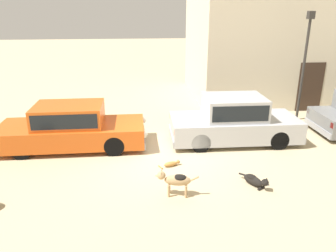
{
  "coord_description": "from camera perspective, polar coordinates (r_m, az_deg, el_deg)",
  "views": [
    {
      "loc": [
        -0.76,
        -9.01,
        4.26
      ],
      "look_at": [
        0.14,
        0.2,
        0.9
      ],
      "focal_mm": 35.01,
      "sensor_mm": 36.0,
      "label": 1
    }
  ],
  "objects": [
    {
      "name": "stray_dog_spotted",
      "position": [
        8.64,
        14.89,
        -9.12
      ],
      "size": [
        0.56,
        0.88,
        0.35
      ],
      "rotation": [
        0.0,
        0.0,
        5.24
      ],
      "color": "black",
      "rests_on": "ground_plane"
    },
    {
      "name": "ground_plane",
      "position": [
        9.99,
        -0.71,
        -5.28
      ],
      "size": [
        80.0,
        80.0,
        0.0
      ],
      "primitive_type": "plane",
      "color": "tan"
    },
    {
      "name": "stray_cat",
      "position": [
        9.37,
        0.58,
        -6.61
      ],
      "size": [
        0.64,
        0.32,
        0.15
      ],
      "rotation": [
        0.0,
        0.0,
        0.32
      ],
      "color": "#B77F3D",
      "rests_on": "ground_plane"
    },
    {
      "name": "stray_dog_tan",
      "position": [
        7.85,
        1.29,
        -9.32
      ],
      "size": [
        1.04,
        0.33,
        0.66
      ],
      "rotation": [
        0.0,
        0.0,
        2.97
      ],
      "color": "tan",
      "rests_on": "ground_plane"
    },
    {
      "name": "parked_sedan_nearest",
      "position": [
        10.83,
        -16.51,
        -0.08
      ],
      "size": [
        4.71,
        1.76,
        1.42
      ],
      "rotation": [
        0.0,
        0.0,
        -0.0
      ],
      "color": "#D15619",
      "rests_on": "ground_plane"
    },
    {
      "name": "street_lamp",
      "position": [
        13.64,
        22.82,
        11.55
      ],
      "size": [
        0.22,
        0.22,
        4.14
      ],
      "color": "#2D2B28",
      "rests_on": "ground_plane"
    },
    {
      "name": "parked_sedan_second",
      "position": [
        11.06,
        11.43,
        1.08
      ],
      "size": [
        4.34,
        1.83,
        1.55
      ],
      "rotation": [
        0.0,
        0.0,
        -0.02
      ],
      "color": "#B2B5BA",
      "rests_on": "ground_plane"
    },
    {
      "name": "apartment_block",
      "position": [
        18.54,
        25.89,
        17.6
      ],
      "size": [
        12.9,
        5.95,
        8.21
      ],
      "color": "beige",
      "rests_on": "ground_plane"
    }
  ]
}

